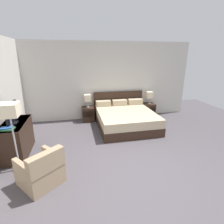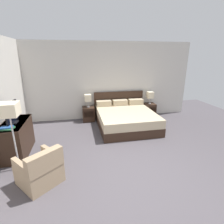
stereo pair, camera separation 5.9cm
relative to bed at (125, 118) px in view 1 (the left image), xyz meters
The scene contains 13 objects.
ground_plane 2.72m from the bed, 102.36° to the right, with size 11.11×11.11×0.00m, color #4C474C.
wall_back 1.67m from the bed, 118.06° to the left, with size 6.86×0.06×2.86m, color beige.
bed is the anchor object (origin of this frame).
nightstand_left 1.45m from the bed, 147.04° to the left, with size 0.44×0.42×0.53m.
nightstand_right 1.45m from the bed, 32.96° to the left, with size 0.44×0.42×0.53m.
table_lamp_left 1.56m from the bed, 146.99° to the left, with size 0.23×0.23×0.48m.
table_lamp_right 1.56m from the bed, 33.01° to the left, with size 0.23×0.23×0.48m.
dresser 3.34m from the bed, 159.23° to the right, with size 0.53×1.22×0.83m.
tv 3.44m from the bed, 158.73° to the right, with size 0.18×0.75×0.50m.
book_red_cover 3.55m from the bed, 152.83° to the right, with size 0.24×0.20×0.03m, color #2D7042.
book_blue_cover 3.57m from the bed, 152.97° to the right, with size 0.25×0.15×0.03m, color #234C8E.
armchair_by_window 3.41m from the bed, 133.96° to the right, with size 0.96×0.97×0.76m.
floor_lamp 3.61m from the bed, 147.41° to the right, with size 0.36×0.36×1.49m.
Camera 1 is at (-1.07, -2.83, 2.37)m, focal length 28.00 mm.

